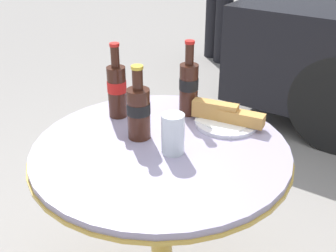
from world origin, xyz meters
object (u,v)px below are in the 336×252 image
Objects in this scene: cola_bottle_right at (117,88)px; bistro_table at (161,192)px; cola_bottle_left at (189,86)px; cola_bottle_center at (139,110)px; lunch_plate_near at (226,118)px; drinking_glass at (173,135)px.

bistro_table is at bearing -19.86° from cola_bottle_right.
cola_bottle_left is 0.23m from cola_bottle_center.
cola_bottle_right is 0.17m from cola_bottle_center.
lunch_plate_near is at bearing 51.83° from cola_bottle_center.
cola_bottle_left is at bearing 112.47° from drinking_glass.
cola_bottle_right is 0.31m from drinking_glass.
cola_bottle_center is (-0.03, -0.23, -0.01)m from cola_bottle_left.
drinking_glass is at bearing -67.53° from cola_bottle_left.
cola_bottle_right reaches higher than drinking_glass.
cola_bottle_center is 0.14m from drinking_glass.
cola_bottle_center reaches higher than lunch_plate_near.
bistro_table is 0.37m from cola_bottle_right.
cola_bottle_center is at bearing 175.27° from bistro_table.
cola_bottle_right is 1.05× the size of lunch_plate_near.
bistro_table is 3.23× the size of lunch_plate_near.
cola_bottle_left is 1.01× the size of cola_bottle_right.
lunch_plate_near is (0.05, 0.25, -0.03)m from drinking_glass.
cola_bottle_right is at bearing 160.14° from bistro_table.
cola_bottle_left is at bearing -179.62° from lunch_plate_near.
lunch_plate_near is at bearing 79.55° from drinking_glass.
lunch_plate_near reaches higher than bistro_table.
cola_bottle_left is (-0.05, 0.24, 0.27)m from bistro_table.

